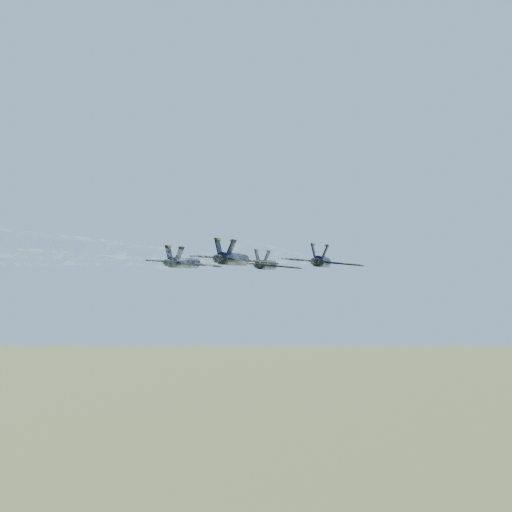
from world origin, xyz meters
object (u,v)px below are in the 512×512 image
at_px(jet_slot, 234,259).
at_px(jet_left, 185,263).
at_px(jet_lead, 267,265).
at_px(jet_right, 322,262).

bearing_deg(jet_slot, jet_left, 130.03).
height_order(jet_lead, jet_left, same).
xyz_separation_m(jet_right, jet_slot, (-7.18, -14.11, 0.00)).
height_order(jet_right, jet_slot, same).
xyz_separation_m(jet_lead, jet_right, (13.29, -10.93, 0.00)).
bearing_deg(jet_left, jet_right, -1.56).
relative_size(jet_lead, jet_left, 1.00).
xyz_separation_m(jet_lead, jet_slot, (6.11, -25.04, 0.00)).
relative_size(jet_lead, jet_slot, 1.00).
height_order(jet_lead, jet_right, same).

